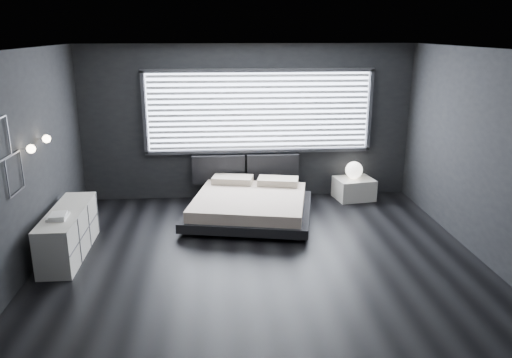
{
  "coord_description": "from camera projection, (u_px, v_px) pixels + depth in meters",
  "views": [
    {
      "loc": [
        -0.56,
        -6.21,
        3.02
      ],
      "look_at": [
        0.0,
        0.85,
        0.9
      ],
      "focal_mm": 35.0,
      "sensor_mm": 36.0,
      "label": 1
    }
  ],
  "objects": [
    {
      "name": "orb_lamp",
      "position": [
        354.0,
        170.0,
        9.18
      ],
      "size": [
        0.31,
        0.31,
        0.31
      ],
      "primitive_type": "sphere",
      "color": "white",
      "rests_on": "nightstand"
    },
    {
      "name": "headboard",
      "position": [
        246.0,
        168.0,
        9.2
      ],
      "size": [
        1.96,
        0.16,
        0.52
      ],
      "color": "black",
      "rests_on": "ground"
    },
    {
      "name": "book_stack",
      "position": [
        58.0,
        216.0,
        6.54
      ],
      "size": [
        0.24,
        0.32,
        0.06
      ],
      "color": "silver",
      "rests_on": "dresser"
    },
    {
      "name": "window",
      "position": [
        259.0,
        112.0,
        8.97
      ],
      "size": [
        4.14,
        0.09,
        1.52
      ],
      "color": "white",
      "rests_on": "ground"
    },
    {
      "name": "wall_art_upper",
      "position": [
        0.0,
        139.0,
        5.56
      ],
      "size": [
        0.01,
        0.48,
        0.48
      ],
      "color": "#47474C",
      "rests_on": "ground"
    },
    {
      "name": "dresser",
      "position": [
        69.0,
        232.0,
        6.93
      ],
      "size": [
        0.46,
        1.62,
        0.65
      ],
      "color": "silver",
      "rests_on": "ground"
    },
    {
      "name": "room",
      "position": [
        261.0,
        161.0,
        6.44
      ],
      "size": [
        6.04,
        6.0,
        2.8
      ],
      "color": "black",
      "rests_on": "ground"
    },
    {
      "name": "nightstand",
      "position": [
        354.0,
        189.0,
        9.26
      ],
      "size": [
        0.75,
        0.66,
        0.39
      ],
      "primitive_type": "cube",
      "rotation": [
        0.0,
        0.0,
        0.16
      ],
      "color": "silver",
      "rests_on": "ground"
    },
    {
      "name": "sconce_far",
      "position": [
        46.0,
        139.0,
        6.78
      ],
      "size": [
        0.18,
        0.11,
        0.11
      ],
      "color": "silver",
      "rests_on": "ground"
    },
    {
      "name": "bed",
      "position": [
        250.0,
        204.0,
        8.29
      ],
      "size": [
        2.33,
        2.26,
        0.52
      ],
      "color": "black",
      "rests_on": "ground"
    },
    {
      "name": "sconce_near",
      "position": [
        31.0,
        149.0,
        6.21
      ],
      "size": [
        0.18,
        0.11,
        0.11
      ],
      "color": "silver",
      "rests_on": "ground"
    },
    {
      "name": "wall_art_lower",
      "position": [
        15.0,
        174.0,
        5.93
      ],
      "size": [
        0.01,
        0.48,
        0.48
      ],
      "color": "#47474C",
      "rests_on": "ground"
    }
  ]
}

